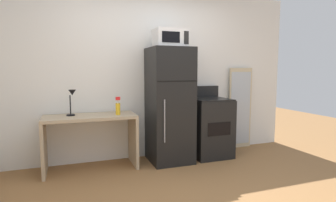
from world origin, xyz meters
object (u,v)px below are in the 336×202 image
at_px(refrigerator, 170,105).
at_px(desk_lamp, 72,98).
at_px(desk, 91,131).
at_px(spray_bottle, 118,108).
at_px(microwave, 170,38).
at_px(oven_range, 209,127).
at_px(leaning_mirror, 240,108).

bearing_deg(refrigerator, desk_lamp, 176.26).
height_order(desk, desk_lamp, desk_lamp).
height_order(desk, spray_bottle, spray_bottle).
relative_size(refrigerator, microwave, 3.67).
bearing_deg(oven_range, desk_lamp, 177.96).
bearing_deg(leaning_mirror, microwave, -168.31).
height_order(desk, leaning_mirror, leaning_mirror).
bearing_deg(refrigerator, microwave, -89.68).
distance_m(spray_bottle, oven_range, 1.50).
relative_size(desk_lamp, oven_range, 0.32).
height_order(desk_lamp, spray_bottle, desk_lamp).
xyz_separation_m(desk_lamp, leaning_mirror, (2.78, 0.18, -0.29)).
bearing_deg(desk, desk_lamp, 168.43).
bearing_deg(desk_lamp, spray_bottle, -11.94).
xyz_separation_m(spray_bottle, microwave, (0.77, 0.02, 0.97)).
xyz_separation_m(spray_bottle, oven_range, (1.45, 0.05, -0.38)).
distance_m(spray_bottle, leaning_mirror, 2.21).
height_order(microwave, leaning_mirror, microwave).
bearing_deg(oven_range, refrigerator, -178.61).
bearing_deg(oven_range, microwave, -176.84).
xyz_separation_m(spray_bottle, refrigerator, (0.77, 0.04, -0.01)).
bearing_deg(spray_bottle, microwave, 1.12).
distance_m(desk, microwave, 1.72).
bearing_deg(spray_bottle, refrigerator, 2.70).
relative_size(microwave, leaning_mirror, 0.33).
distance_m(microwave, oven_range, 1.51).
bearing_deg(desk_lamp, refrigerator, -3.74).
xyz_separation_m(desk, microwave, (1.14, -0.06, 1.29)).
bearing_deg(microwave, desk_lamp, 175.37).
relative_size(spray_bottle, microwave, 0.54).
relative_size(desk, desk_lamp, 3.48).
height_order(refrigerator, oven_range, refrigerator).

